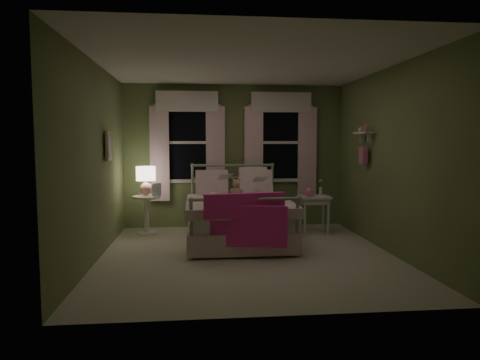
{
  "coord_description": "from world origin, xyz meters",
  "views": [
    {
      "loc": [
        -0.68,
        -5.74,
        1.55
      ],
      "look_at": [
        -0.06,
        0.48,
        1.0
      ],
      "focal_mm": 32.0,
      "sensor_mm": 36.0,
      "label": 1
    }
  ],
  "objects": [
    {
      "name": "wall_shelf",
      "position": [
        1.9,
        0.7,
        1.52
      ],
      "size": [
        0.15,
        0.5,
        0.6
      ],
      "color": "white",
      "rests_on": "room_shell"
    },
    {
      "name": "bed",
      "position": [
        -0.05,
        0.82,
        0.38
      ],
      "size": [
        1.58,
        2.04,
        1.18
      ],
      "color": "white",
      "rests_on": "ground"
    },
    {
      "name": "pink_toy",
      "position": [
        1.19,
        1.25,
        0.71
      ],
      "size": [
        0.14,
        0.19,
        0.14
      ],
      "color": "pink",
      "rests_on": "nightstand_right"
    },
    {
      "name": "bud_vase",
      "position": [
        1.41,
        1.31,
        0.79
      ],
      "size": [
        0.06,
        0.06,
        0.28
      ],
      "color": "white",
      "rests_on": "nightstand_right"
    },
    {
      "name": "child_left",
      "position": [
        -0.34,
        1.25,
        0.97
      ],
      "size": [
        0.34,
        0.29,
        0.8
      ],
      "primitive_type": "imported",
      "rotation": [
        0.0,
        0.0,
        3.57
      ],
      "color": "#F7D1DD",
      "rests_on": "bed"
    },
    {
      "name": "room_shell",
      "position": [
        0.0,
        0.0,
        1.3
      ],
      "size": [
        4.2,
        4.2,
        4.2
      ],
      "color": "beige",
      "rests_on": "ground"
    },
    {
      "name": "table_lamp",
      "position": [
        -1.54,
        1.55,
        0.95
      ],
      "size": [
        0.32,
        0.32,
        0.49
      ],
      "color": "#DA8B81",
      "rests_on": "nightstand_left"
    },
    {
      "name": "book_nightstand",
      "position": [
        -1.44,
        1.47,
        0.66
      ],
      "size": [
        0.23,
        0.26,
        0.02
      ],
      "primitive_type": "imported",
      "rotation": [
        0.0,
        0.0,
        0.33
      ],
      "color": "beige",
      "rests_on": "nightstand_left"
    },
    {
      "name": "teddy_bear",
      "position": [
        -0.06,
        1.09,
        0.79
      ],
      "size": [
        0.23,
        0.18,
        0.31
      ],
      "color": "tan",
      "rests_on": "bed"
    },
    {
      "name": "pink_throw",
      "position": [
        -0.06,
        -0.2,
        0.61
      ],
      "size": [
        1.1,
        0.34,
        0.71
      ],
      "color": "#F930A3",
      "rests_on": "bed"
    },
    {
      "name": "book_left",
      "position": [
        -0.34,
        1.0,
        0.96
      ],
      "size": [
        0.22,
        0.16,
        0.26
      ],
      "primitive_type": "imported",
      "rotation": [
        1.22,
        0.0,
        0.27
      ],
      "color": "beige",
      "rests_on": "child_left"
    },
    {
      "name": "nightstand_left",
      "position": [
        -1.54,
        1.55,
        0.42
      ],
      "size": [
        0.46,
        0.46,
        0.65
      ],
      "color": "white",
      "rests_on": "ground"
    },
    {
      "name": "nightstand_right",
      "position": [
        1.29,
        1.26,
        0.55
      ],
      "size": [
        0.5,
        0.4,
        0.64
      ],
      "color": "white",
      "rests_on": "ground"
    },
    {
      "name": "framed_picture",
      "position": [
        -1.95,
        0.6,
        1.5
      ],
      "size": [
        0.03,
        0.32,
        0.42
      ],
      "color": "beige",
      "rests_on": "room_shell"
    },
    {
      "name": "window_right",
      "position": [
        0.85,
        2.03,
        1.62
      ],
      "size": [
        1.34,
        0.13,
        1.96
      ],
      "color": "black",
      "rests_on": "room_shell"
    },
    {
      "name": "child_right",
      "position": [
        0.22,
        1.25,
        0.92
      ],
      "size": [
        0.39,
        0.33,
        0.71
      ],
      "primitive_type": "imported",
      "rotation": [
        0.0,
        0.0,
        2.95
      ],
      "color": "#F7D1DD",
      "rests_on": "bed"
    },
    {
      "name": "window_left",
      "position": [
        -0.85,
        2.03,
        1.62
      ],
      "size": [
        1.34,
        0.13,
        1.96
      ],
      "color": "black",
      "rests_on": "room_shell"
    },
    {
      "name": "book_right",
      "position": [
        0.22,
        1.0,
        0.92
      ],
      "size": [
        0.21,
        0.13,
        0.26
      ],
      "primitive_type": "imported",
      "rotation": [
        1.22,
        0.0,
        0.12
      ],
      "color": "beige",
      "rests_on": "child_right"
    }
  ]
}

